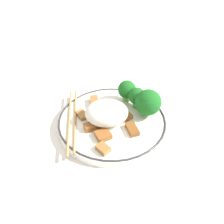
{
  "coord_description": "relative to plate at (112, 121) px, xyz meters",
  "views": [
    {
      "loc": [
        0.02,
        0.37,
        0.35
      ],
      "look_at": [
        0.0,
        0.0,
        0.04
      ],
      "focal_mm": 35.0,
      "sensor_mm": 36.0,
      "label": 1
    }
  ],
  "objects": [
    {
      "name": "rice_mound",
      "position": [
        0.01,
        0.01,
        0.03
      ],
      "size": [
        0.1,
        0.08,
        0.05
      ],
      "color": "white",
      "rests_on": "plate"
    },
    {
      "name": "plate",
      "position": [
        0.0,
        0.0,
        0.0
      ],
      "size": [
        0.25,
        0.25,
        0.02
      ],
      "color": "white",
      "rests_on": "ground_plane"
    },
    {
      "name": "chopsticks",
      "position": [
        0.09,
        -0.0,
        0.01
      ],
      "size": [
        0.03,
        0.21,
        0.01
      ],
      "color": "#AD8451",
      "rests_on": "plate"
    },
    {
      "name": "broccoli_back_left",
      "position": [
        -0.08,
        -0.01,
        0.04
      ],
      "size": [
        0.06,
        0.06,
        0.07
      ],
      "color": "#72AD4C",
      "rests_on": "plate"
    },
    {
      "name": "meat_near_back",
      "position": [
        0.02,
        0.09,
        0.01
      ],
      "size": [
        0.03,
        0.03,
        0.01
      ],
      "color": "#9E6633",
      "rests_on": "plate"
    },
    {
      "name": "broccoli_back_center",
      "position": [
        -0.06,
        -0.04,
        0.04
      ],
      "size": [
        0.04,
        0.04,
        0.05
      ],
      "color": "#72AD4C",
      "rests_on": "plate"
    },
    {
      "name": "meat_mid_right",
      "position": [
        0.07,
        -0.01,
        0.01
      ],
      "size": [
        0.03,
        0.04,
        0.01
      ],
      "color": "#9E6633",
      "rests_on": "plate"
    },
    {
      "name": "broccoli_back_right",
      "position": [
        -0.04,
        -0.07,
        0.04
      ],
      "size": [
        0.04,
        0.04,
        0.06
      ],
      "color": "#72AD4C",
      "rests_on": "plate"
    },
    {
      "name": "meat_near_right",
      "position": [
        -0.02,
        -0.0,
        0.01
      ],
      "size": [
        0.05,
        0.04,
        0.01
      ],
      "color": "brown",
      "rests_on": "plate"
    },
    {
      "name": "meat_mid_left",
      "position": [
        -0.04,
        0.04,
        0.01
      ],
      "size": [
        0.03,
        0.04,
        0.01
      ],
      "color": "brown",
      "rests_on": "plate"
    },
    {
      "name": "meat_near_front",
      "position": [
        0.04,
        0.03,
        0.01
      ],
      "size": [
        0.04,
        0.03,
        0.01
      ],
      "color": "brown",
      "rests_on": "plate"
    },
    {
      "name": "meat_on_rice_edge",
      "position": [
        0.02,
        0.06,
        0.01
      ],
      "size": [
        0.04,
        0.04,
        0.01
      ],
      "color": "brown",
      "rests_on": "plate"
    },
    {
      "name": "ground_plane",
      "position": [
        0.0,
        0.0,
        -0.01
      ],
      "size": [
        3.0,
        3.0,
        0.0
      ],
      "primitive_type": "plane",
      "color": "silver"
    },
    {
      "name": "meat_near_left",
      "position": [
        0.04,
        -0.06,
        0.01
      ],
      "size": [
        0.02,
        0.04,
        0.01
      ],
      "color": "#9E6633",
      "rests_on": "plate"
    }
  ]
}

